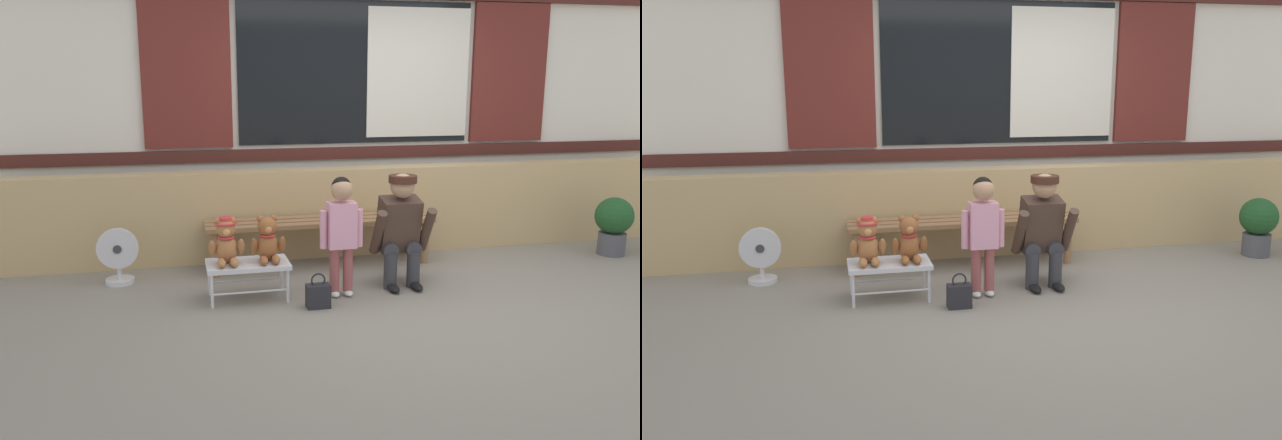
# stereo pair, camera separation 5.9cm
# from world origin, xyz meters

# --- Properties ---
(ground_plane) EXTENTS (60.00, 60.00, 0.00)m
(ground_plane) POSITION_xyz_m (0.00, 0.00, 0.00)
(ground_plane) COLOR gray
(brick_low_wall) EXTENTS (7.41, 0.25, 0.85)m
(brick_low_wall) POSITION_xyz_m (0.00, 1.43, 0.42)
(brick_low_wall) COLOR tan
(brick_low_wall) RESTS_ON ground
(shop_facade) EXTENTS (7.56, 0.26, 3.28)m
(shop_facade) POSITION_xyz_m (0.00, 1.94, 1.65)
(shop_facade) COLOR silver
(shop_facade) RESTS_ON ground
(wooden_bench_long) EXTENTS (2.10, 0.40, 0.44)m
(wooden_bench_long) POSITION_xyz_m (-0.55, 1.06, 0.37)
(wooden_bench_long) COLOR #8E6642
(wooden_bench_long) RESTS_ON ground
(small_display_bench) EXTENTS (0.64, 0.36, 0.30)m
(small_display_bench) POSITION_xyz_m (-1.31, 0.30, 0.27)
(small_display_bench) COLOR silver
(small_display_bench) RESTS_ON ground
(teddy_bear_with_hat) EXTENTS (0.28, 0.27, 0.36)m
(teddy_bear_with_hat) POSITION_xyz_m (-1.47, 0.30, 0.47)
(teddy_bear_with_hat) COLOR #A86B3D
(teddy_bear_with_hat) RESTS_ON small_display_bench
(teddy_bear_plain) EXTENTS (0.28, 0.26, 0.36)m
(teddy_bear_plain) POSITION_xyz_m (-1.15, 0.30, 0.46)
(teddy_bear_plain) COLOR #93562D
(teddy_bear_plain) RESTS_ON small_display_bench
(child_standing) EXTENTS (0.35, 0.18, 0.96)m
(child_standing) POSITION_xyz_m (-0.58, 0.21, 0.59)
(child_standing) COLOR #994C4C
(child_standing) RESTS_ON ground
(adult_crouching) EXTENTS (0.50, 0.49, 0.95)m
(adult_crouching) POSITION_xyz_m (-0.03, 0.37, 0.48)
(adult_crouching) COLOR #333338
(adult_crouching) RESTS_ON ground
(handbag_on_ground) EXTENTS (0.18, 0.11, 0.27)m
(handbag_on_ground) POSITION_xyz_m (-0.81, -0.01, 0.10)
(handbag_on_ground) COLOR #232328
(handbag_on_ground) RESTS_ON ground
(potted_plant) EXTENTS (0.36, 0.36, 0.57)m
(potted_plant) POSITION_xyz_m (2.33, 0.78, 0.32)
(potted_plant) COLOR #4C4C51
(potted_plant) RESTS_ON ground
(floor_fan) EXTENTS (0.34, 0.24, 0.48)m
(floor_fan) POSITION_xyz_m (-2.33, 0.91, 0.24)
(floor_fan) COLOR silver
(floor_fan) RESTS_ON ground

